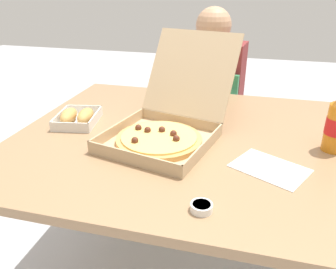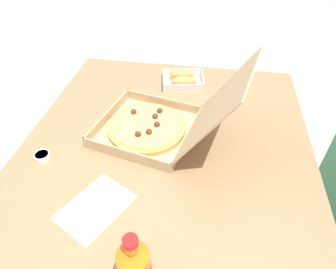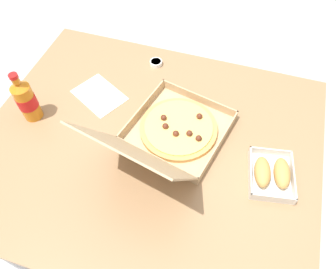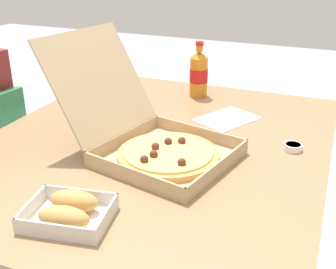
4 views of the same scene
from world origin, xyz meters
name	(u,v)px [view 4 (image 4 of 4)]	position (x,y,z in m)	size (l,w,h in m)	color
dining_table	(154,163)	(0.00, 0.00, 0.69)	(1.27, 1.06, 0.76)	#997551
pizza_box_open	(155,141)	(-0.08, -0.04, 0.81)	(0.45, 0.59, 0.34)	tan
bread_side_box	(68,211)	(-0.46, 0.01, 0.78)	(0.18, 0.21, 0.06)	white
cola_bottle	(199,74)	(0.48, 0.01, 0.85)	(0.07, 0.07, 0.22)	orange
paper_menu	(227,119)	(0.28, -0.17, 0.76)	(0.21, 0.15, 0.00)	white
dipping_sauce_cup	(293,147)	(0.11, -0.42, 0.77)	(0.06, 0.06, 0.02)	white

